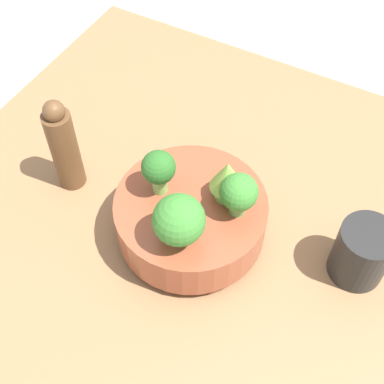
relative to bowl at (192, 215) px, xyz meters
name	(u,v)px	position (x,y,z in m)	size (l,w,h in m)	color
ground_plane	(212,260)	(0.00, -0.04, -0.09)	(6.00, 6.00, 0.00)	silver
table	(212,252)	(0.00, -0.04, -0.07)	(0.82, 0.89, 0.04)	olive
bowl	(192,215)	(0.00, 0.00, 0.00)	(0.20, 0.20, 0.08)	brown
broccoli_floret_front	(239,193)	(0.01, -0.06, 0.07)	(0.05, 0.05, 0.07)	#609347
romanesco_piece_near	(230,179)	(0.03, -0.04, 0.07)	(0.04, 0.04, 0.07)	#7AB256
broccoli_floret_left	(179,220)	(-0.06, -0.01, 0.08)	(0.06, 0.06, 0.08)	#609347
broccoli_floret_back	(158,170)	(0.00, 0.05, 0.08)	(0.04, 0.04, 0.07)	#7AB256
cup	(362,253)	(0.05, -0.22, 0.00)	(0.07, 0.07, 0.09)	black
pepper_mill	(63,147)	(-0.01, 0.21, 0.03)	(0.04, 0.04, 0.16)	brown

